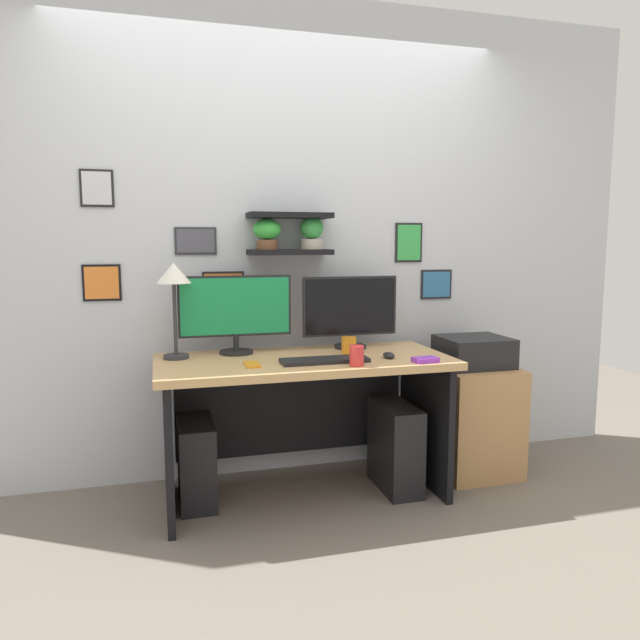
{
  "coord_description": "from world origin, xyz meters",
  "views": [
    {
      "loc": [
        -0.73,
        -2.93,
        1.35
      ],
      "look_at": [
        0.1,
        0.05,
        0.94
      ],
      "focal_mm": 33.35,
      "sensor_mm": 36.0,
      "label": 1
    }
  ],
  "objects_px": {
    "monitor_left": "(235,310)",
    "desk_lamp": "(174,283)",
    "monitor_right": "(350,310)",
    "computer_tower_right": "(395,447)",
    "keyboard": "(325,360)",
    "computer_mouse": "(389,355)",
    "drawer_cabinet": "(471,418)",
    "scissors_tray": "(425,360)",
    "computer_tower_left": "(196,461)",
    "cell_phone": "(252,364)",
    "pen_cup": "(357,356)",
    "coffee_mug": "(349,345)",
    "printer": "(474,352)",
    "desk": "(302,396)"
  },
  "relations": [
    {
      "from": "desk_lamp",
      "to": "scissors_tray",
      "type": "relative_size",
      "value": 4.09
    },
    {
      "from": "pen_cup",
      "to": "scissors_tray",
      "type": "height_order",
      "value": "pen_cup"
    },
    {
      "from": "desk_lamp",
      "to": "drawer_cabinet",
      "type": "xyz_separation_m",
      "value": [
        1.67,
        -0.07,
        -0.83
      ]
    },
    {
      "from": "coffee_mug",
      "to": "printer",
      "type": "xyz_separation_m",
      "value": [
        0.77,
        0.04,
        -0.08
      ]
    },
    {
      "from": "desk",
      "to": "keyboard",
      "type": "height_order",
      "value": "keyboard"
    },
    {
      "from": "cell_phone",
      "to": "scissors_tray",
      "type": "distance_m",
      "value": 0.86
    },
    {
      "from": "desk_lamp",
      "to": "cell_phone",
      "type": "bearing_deg",
      "value": -38.47
    },
    {
      "from": "desk",
      "to": "computer_tower_left",
      "type": "relative_size",
      "value": 3.51
    },
    {
      "from": "monitor_left",
      "to": "computer_tower_left",
      "type": "xyz_separation_m",
      "value": [
        -0.23,
        -0.13,
        -0.77
      ]
    },
    {
      "from": "drawer_cabinet",
      "to": "computer_tower_right",
      "type": "xyz_separation_m",
      "value": [
        -0.53,
        -0.12,
        -0.08
      ]
    },
    {
      "from": "desk_lamp",
      "to": "printer",
      "type": "relative_size",
      "value": 1.29
    },
    {
      "from": "cell_phone",
      "to": "printer",
      "type": "xyz_separation_m",
      "value": [
        1.32,
        0.21,
        -0.04
      ]
    },
    {
      "from": "monitor_right",
      "to": "computer_tower_right",
      "type": "xyz_separation_m",
      "value": [
        0.18,
        -0.25,
        -0.73
      ]
    },
    {
      "from": "desk",
      "to": "desk_lamp",
      "type": "bearing_deg",
      "value": 170.63
    },
    {
      "from": "monitor_left",
      "to": "computer_tower_left",
      "type": "relative_size",
      "value": 1.4
    },
    {
      "from": "computer_tower_right",
      "to": "keyboard",
      "type": "bearing_deg",
      "value": -166.32
    },
    {
      "from": "computer_mouse",
      "to": "scissors_tray",
      "type": "relative_size",
      "value": 0.75
    },
    {
      "from": "scissors_tray",
      "to": "coffee_mug",
      "type": "bearing_deg",
      "value": 132.84
    },
    {
      "from": "drawer_cabinet",
      "to": "scissors_tray",
      "type": "bearing_deg",
      "value": -143.11
    },
    {
      "from": "desk_lamp",
      "to": "cell_phone",
      "type": "relative_size",
      "value": 3.51
    },
    {
      "from": "desk",
      "to": "drawer_cabinet",
      "type": "distance_m",
      "value": 1.06
    },
    {
      "from": "coffee_mug",
      "to": "computer_tower_left",
      "type": "relative_size",
      "value": 0.21
    },
    {
      "from": "computer_mouse",
      "to": "scissors_tray",
      "type": "distance_m",
      "value": 0.2
    },
    {
      "from": "desk",
      "to": "printer",
      "type": "xyz_separation_m",
      "value": [
        1.03,
        0.04,
        0.18
      ]
    },
    {
      "from": "keyboard",
      "to": "computer_mouse",
      "type": "xyz_separation_m",
      "value": [
        0.35,
        0.01,
        0.01
      ]
    },
    {
      "from": "computer_tower_right",
      "to": "monitor_left",
      "type": "bearing_deg",
      "value": 163.17
    },
    {
      "from": "computer_tower_left",
      "to": "computer_tower_right",
      "type": "xyz_separation_m",
      "value": [
        1.06,
        -0.12,
        0.02
      ]
    },
    {
      "from": "monitor_right",
      "to": "scissors_tray",
      "type": "relative_size",
      "value": 4.55
    },
    {
      "from": "computer_mouse",
      "to": "printer",
      "type": "xyz_separation_m",
      "value": [
        0.62,
        0.22,
        -0.05
      ]
    },
    {
      "from": "pen_cup",
      "to": "scissors_tray",
      "type": "xyz_separation_m",
      "value": [
        0.36,
        -0.01,
        -0.04
      ]
    },
    {
      "from": "coffee_mug",
      "to": "pen_cup",
      "type": "bearing_deg",
      "value": -101.57
    },
    {
      "from": "coffee_mug",
      "to": "pen_cup",
      "type": "relative_size",
      "value": 0.9
    },
    {
      "from": "scissors_tray",
      "to": "computer_mouse",
      "type": "bearing_deg",
      "value": 133.64
    },
    {
      "from": "coffee_mug",
      "to": "scissors_tray",
      "type": "bearing_deg",
      "value": -47.16
    },
    {
      "from": "desk",
      "to": "monitor_right",
      "type": "height_order",
      "value": "monitor_right"
    },
    {
      "from": "cell_phone",
      "to": "coffee_mug",
      "type": "xyz_separation_m",
      "value": [
        0.55,
        0.17,
        0.04
      ]
    },
    {
      "from": "pen_cup",
      "to": "desk_lamp",
      "type": "bearing_deg",
      "value": 153.24
    },
    {
      "from": "cell_phone",
      "to": "pen_cup",
      "type": "bearing_deg",
      "value": -15.44
    },
    {
      "from": "computer_mouse",
      "to": "pen_cup",
      "type": "relative_size",
      "value": 0.9
    },
    {
      "from": "monitor_left",
      "to": "desk_lamp",
      "type": "relative_size",
      "value": 1.22
    },
    {
      "from": "desk_lamp",
      "to": "scissors_tray",
      "type": "xyz_separation_m",
      "value": [
        1.19,
        -0.43,
        -0.38
      ]
    },
    {
      "from": "computer_mouse",
      "to": "coffee_mug",
      "type": "bearing_deg",
      "value": 132.16
    },
    {
      "from": "computer_tower_left",
      "to": "keyboard",
      "type": "bearing_deg",
      "value": -19.68
    },
    {
      "from": "computer_mouse",
      "to": "drawer_cabinet",
      "type": "height_order",
      "value": "computer_mouse"
    },
    {
      "from": "drawer_cabinet",
      "to": "computer_tower_right",
      "type": "height_order",
      "value": "drawer_cabinet"
    },
    {
      "from": "monitor_right",
      "to": "drawer_cabinet",
      "type": "xyz_separation_m",
      "value": [
        0.71,
        -0.13,
        -0.65
      ]
    },
    {
      "from": "pen_cup",
      "to": "drawer_cabinet",
      "type": "bearing_deg",
      "value": 22.8
    },
    {
      "from": "desk",
      "to": "coffee_mug",
      "type": "relative_size",
      "value": 16.79
    },
    {
      "from": "desk",
      "to": "cell_phone",
      "type": "bearing_deg",
      "value": -149.27
    },
    {
      "from": "keyboard",
      "to": "printer",
      "type": "height_order",
      "value": "printer"
    }
  ]
}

